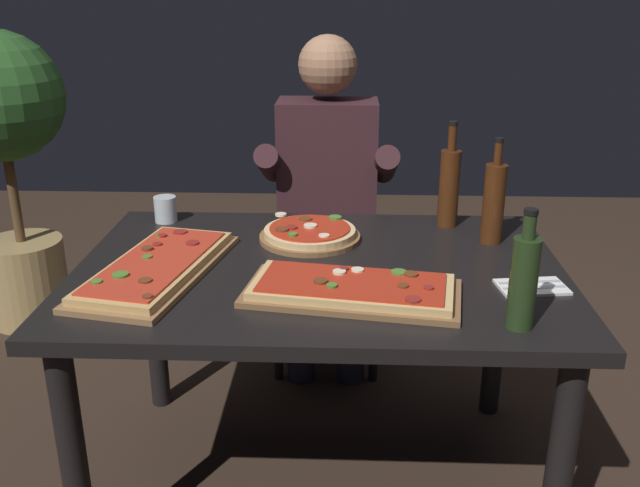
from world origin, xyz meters
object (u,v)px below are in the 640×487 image
object	(u,v)px
pizza_round_far	(310,234)
oil_bottle_amber	(524,280)
tumbler_near_camera	(166,211)
seated_diner	(327,193)
diner_chair	(328,243)
wine_bottle_dark	(449,186)
pizza_rectangular_front	(352,289)
dining_table	(319,296)
potted_plant_corner	(5,141)
vinegar_bottle_green	(494,202)
pizza_rectangular_left	(157,267)

from	to	relation	value
pizza_round_far	oil_bottle_amber	bearing A→B (deg)	-47.46
tumbler_near_camera	seated_diner	bearing A→B (deg)	33.57
diner_chair	seated_diner	distance (m)	0.28
wine_bottle_dark	pizza_rectangular_front	bearing A→B (deg)	-119.00
oil_bottle_amber	wine_bottle_dark	bearing A→B (deg)	95.87
pizza_round_far	seated_diner	world-z (taller)	seated_diner
dining_table	potted_plant_corner	xyz separation A→B (m)	(-1.41, 1.08, 0.21)
wine_bottle_dark	oil_bottle_amber	size ratio (longest dim) A/B	1.20
oil_bottle_amber	tumbler_near_camera	bearing A→B (deg)	144.40
diner_chair	oil_bottle_amber	bearing A→B (deg)	-68.16
vinegar_bottle_green	tumbler_near_camera	size ratio (longest dim) A/B	3.79
pizza_rectangular_left	pizza_round_far	world-z (taller)	same
seated_diner	diner_chair	bearing A→B (deg)	90.00
dining_table	seated_diner	bearing A→B (deg)	89.86
pizza_round_far	potted_plant_corner	size ratio (longest dim) A/B	0.24
oil_bottle_amber	seated_diner	world-z (taller)	seated_diner
seated_diner	tumbler_near_camera	bearing A→B (deg)	-146.43
vinegar_bottle_green	potted_plant_corner	world-z (taller)	potted_plant_corner
dining_table	pizza_rectangular_front	distance (m)	0.25
dining_table	vinegar_bottle_green	distance (m)	0.62
wine_bottle_dark	diner_chair	distance (m)	0.75
pizza_round_far	seated_diner	distance (m)	0.52
vinegar_bottle_green	pizza_rectangular_front	bearing A→B (deg)	-135.97
pizza_rectangular_front	diner_chair	world-z (taller)	diner_chair
pizza_round_far	vinegar_bottle_green	size ratio (longest dim) A/B	0.97
pizza_rectangular_front	wine_bottle_dark	distance (m)	0.67
pizza_rectangular_front	pizza_round_far	distance (m)	0.44
oil_bottle_amber	seated_diner	size ratio (longest dim) A/B	0.22
pizza_rectangular_front	oil_bottle_amber	world-z (taller)	oil_bottle_amber
dining_table	tumbler_near_camera	size ratio (longest dim) A/B	16.01
vinegar_bottle_green	seated_diner	world-z (taller)	seated_diner
wine_bottle_dark	oil_bottle_amber	world-z (taller)	wine_bottle_dark
pizza_rectangular_left	wine_bottle_dark	size ratio (longest dim) A/B	1.82
pizza_rectangular_front	wine_bottle_dark	size ratio (longest dim) A/B	1.68
oil_bottle_amber	vinegar_bottle_green	bearing A→B (deg)	85.90
dining_table	oil_bottle_amber	xyz separation A→B (m)	(0.49, -0.36, 0.22)
pizza_rectangular_left	seated_diner	xyz separation A→B (m)	(0.45, 0.81, -0.02)
dining_table	pizza_rectangular_left	world-z (taller)	pizza_rectangular_left
oil_bottle_amber	tumbler_near_camera	size ratio (longest dim) A/B	3.36
pizza_rectangular_front	tumbler_near_camera	bearing A→B (deg)	137.51
diner_chair	potted_plant_corner	size ratio (longest dim) A/B	0.65
pizza_rectangular_front	seated_diner	distance (m)	0.94
wine_bottle_dark	pizza_rectangular_left	bearing A→B (deg)	-152.60
pizza_rectangular_front	potted_plant_corner	xyz separation A→B (m)	(-1.51, 1.28, 0.10)
pizza_round_far	seated_diner	xyz separation A→B (m)	(0.04, 0.52, -0.02)
dining_table	pizza_round_far	xyz separation A→B (m)	(-0.04, 0.22, 0.12)
pizza_rectangular_front	diner_chair	xyz separation A→B (m)	(-0.09, 1.06, -0.27)
wine_bottle_dark	oil_bottle_amber	xyz separation A→B (m)	(0.08, -0.73, -0.02)
pizza_rectangular_left	pizza_round_far	distance (m)	0.51
wine_bottle_dark	tumbler_near_camera	xyz separation A→B (m)	(-0.95, 0.00, -0.10)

